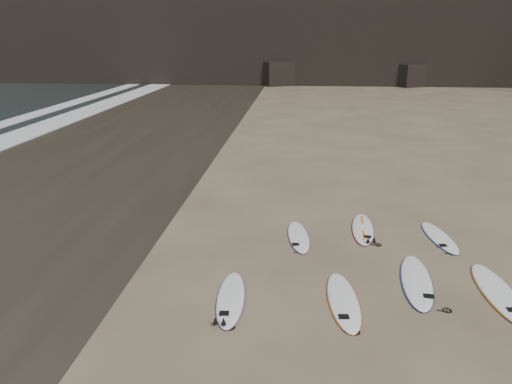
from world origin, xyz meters
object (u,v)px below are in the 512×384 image
surfboard_7 (439,237)px  surfboard_5 (298,236)px  surfboard_2 (417,281)px  surfboard_3 (499,292)px  surfboard_1 (343,300)px  surfboard_6 (363,228)px  surfboard_0 (231,298)px

surfboard_7 → surfboard_5: bearing=177.3°
surfboard_2 → surfboard_7: 2.91m
surfboard_3 → surfboard_1: bearing=-170.3°
surfboard_2 → surfboard_6: bearing=111.7°
surfboard_2 → surfboard_5: size_ratio=1.19×
surfboard_3 → surfboard_5: bearing=146.6°
surfboard_7 → surfboard_2: bearing=-120.7°
surfboard_0 → surfboard_2: size_ratio=0.88×
surfboard_0 → surfboard_1: (2.36, 0.11, 0.00)m
surfboard_5 → surfboard_6: bearing=15.2°
surfboard_2 → surfboard_5: bearing=144.8°
surfboard_6 → surfboard_3: bearing=-50.2°
surfboard_2 → surfboard_0: bearing=-158.1°
surfboard_3 → surfboard_5: size_ratio=1.23×
surfboard_3 → surfboard_7: (-0.47, 3.05, -0.01)m
surfboard_0 → surfboard_2: surfboard_2 is taller
surfboard_6 → surfboard_2: bearing=-70.5°
surfboard_7 → surfboard_3: bearing=-88.0°
surfboard_0 → surfboard_1: size_ratio=0.95×
surfboard_5 → surfboard_7: bearing=-2.2°
surfboard_3 → surfboard_7: size_ratio=1.22×
surfboard_0 → surfboard_3: 5.78m
surfboard_0 → surfboard_6: surfboard_6 is taller
surfboard_1 → surfboard_3: size_ratio=0.90×
surfboard_6 → surfboard_0: bearing=-123.1°
surfboard_2 → surfboard_5: 3.59m
surfboard_5 → surfboard_6: (1.83, 0.72, 0.00)m
surfboard_3 → surfboard_2: bearing=166.0°
surfboard_2 → surfboard_5: surfboard_2 is taller
surfboard_0 → surfboard_5: surfboard_0 is taller
surfboard_0 → surfboard_7: surfboard_0 is taller
surfboard_1 → surfboard_5: surfboard_1 is taller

